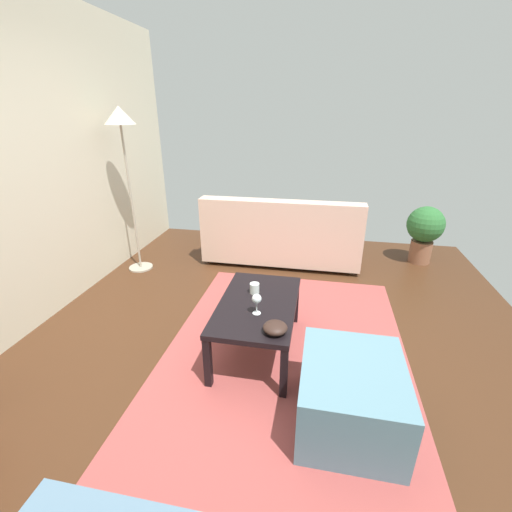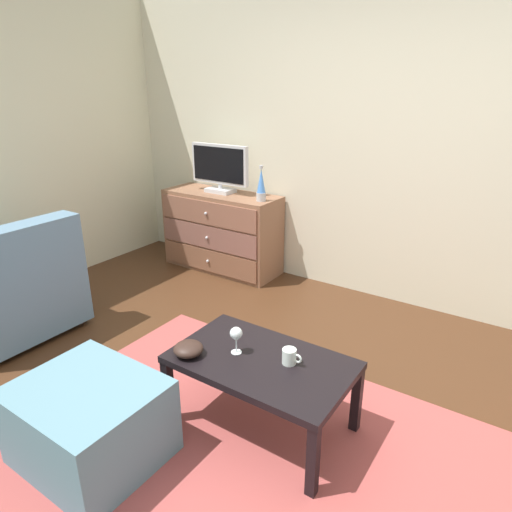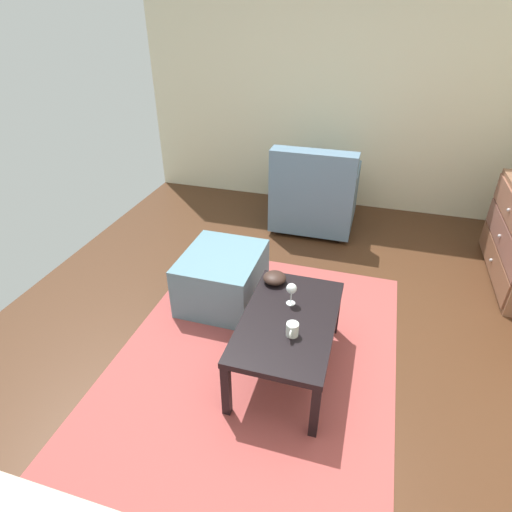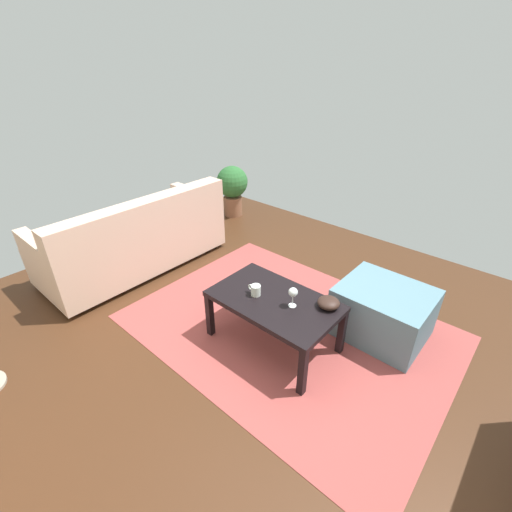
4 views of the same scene
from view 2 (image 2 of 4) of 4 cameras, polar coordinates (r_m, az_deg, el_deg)
ground_plane at (r=2.86m, az=-2.86°, el=-19.68°), size 5.89×4.65×0.05m
wall_accent_rear at (r=4.05m, az=15.12°, el=13.92°), size 5.89×0.12×2.77m
area_rug at (r=2.63m, az=-1.88°, el=-23.16°), size 2.60×1.90×0.01m
dresser at (r=4.68m, az=-4.32°, el=3.09°), size 1.22×0.49×0.80m
tv at (r=4.56m, az=-4.60°, el=11.01°), size 0.66×0.18×0.47m
lava_lamp at (r=4.22m, az=0.65°, el=8.86°), size 0.09×0.09×0.33m
coffee_table at (r=2.54m, az=0.68°, el=-13.83°), size 0.97×0.59×0.44m
wine_glass at (r=2.51m, az=-2.51°, el=-9.78°), size 0.07×0.07×0.16m
mug at (r=2.46m, az=4.25°, el=-12.47°), size 0.11×0.08×0.08m
bowl_decorative at (r=2.56m, az=-8.49°, el=-11.46°), size 0.16×0.16×0.07m
armchair at (r=3.89m, az=-28.15°, el=-3.83°), size 0.80×0.84×0.92m
ottoman at (r=2.60m, az=-20.13°, el=-19.00°), size 0.70×0.60×0.43m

